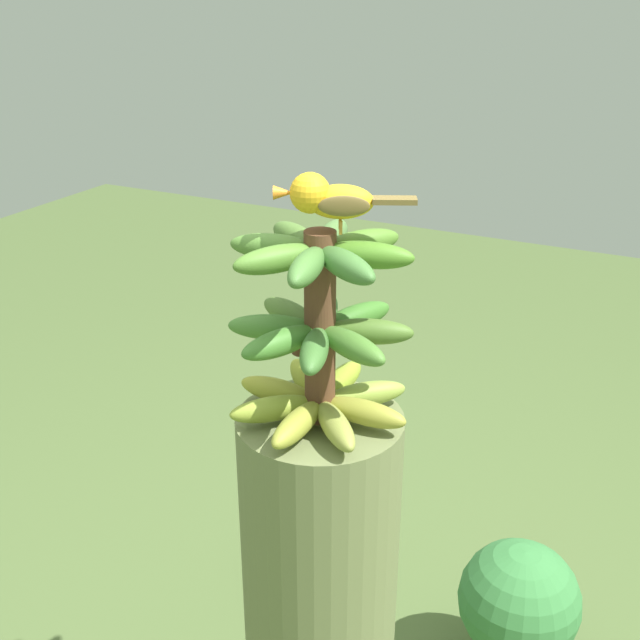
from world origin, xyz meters
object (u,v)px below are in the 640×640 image
(perched_bird, at_px, (328,198))
(garden_rock, at_px, (317,547))
(banana_bunch, at_px, (320,329))
(banana_tree, at_px, (320,638))
(tropical_shrub, at_px, (519,601))

(perched_bird, bearing_deg, garden_rock, -61.91)
(banana_bunch, distance_m, garden_rock, 1.26)
(banana_tree, distance_m, tropical_shrub, 0.62)
(perched_bird, distance_m, garden_rock, 1.44)
(banana_bunch, distance_m, perched_bird, 0.21)
(banana_bunch, bearing_deg, garden_rock, -62.84)
(banana_tree, xyz_separation_m, banana_bunch, (0.00, -0.00, 0.63))
(banana_tree, height_order, banana_bunch, banana_bunch)
(banana_bunch, xyz_separation_m, tropical_shrub, (-0.27, -0.51, -0.86))
(banana_tree, relative_size, tropical_shrub, 2.42)
(perched_bird, distance_m, tropical_shrub, 1.21)
(banana_tree, distance_m, perched_bird, 0.84)
(banana_bunch, bearing_deg, banana_tree, 156.88)
(banana_bunch, bearing_deg, perched_bird, -164.90)
(garden_rock, height_order, tropical_shrub, tropical_shrub)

